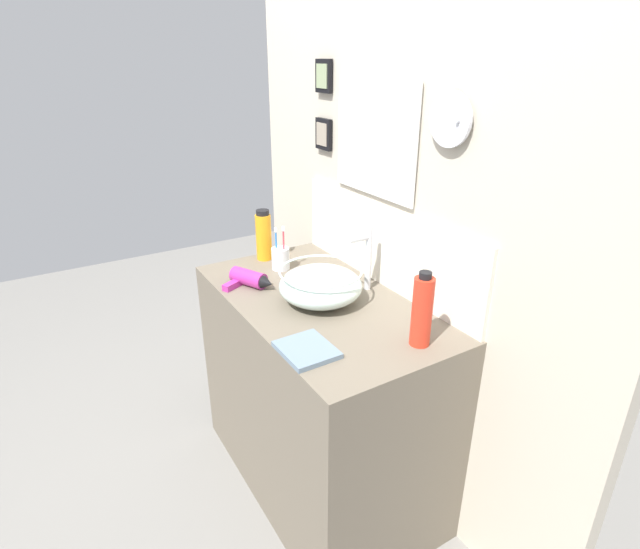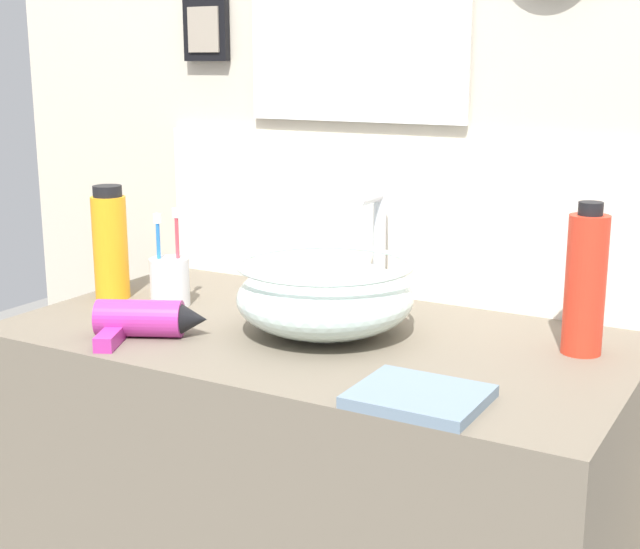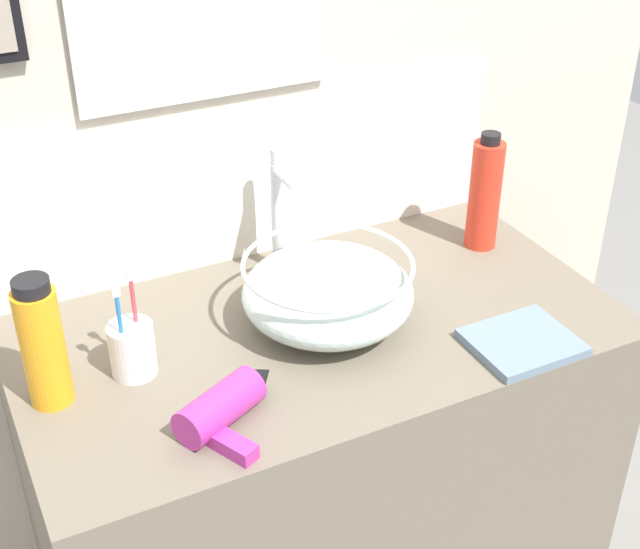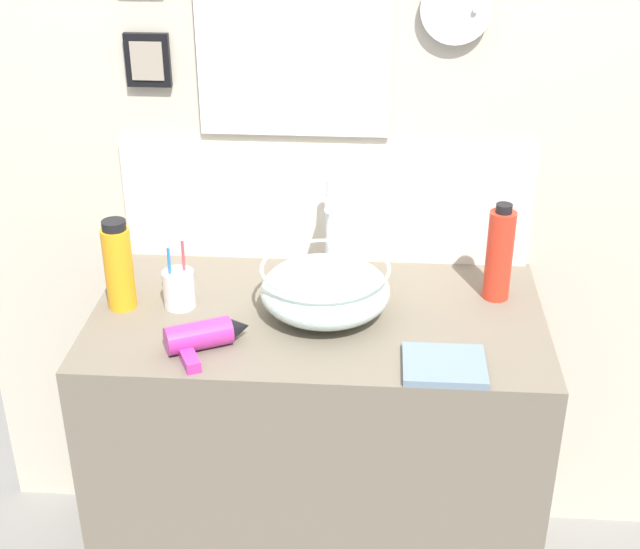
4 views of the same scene
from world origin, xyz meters
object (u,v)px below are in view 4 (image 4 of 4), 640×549
(glass_bowl_sink, at_px, (325,289))
(hand_towel, at_px, (444,365))
(spray_bottle, at_px, (499,254))
(faucet, at_px, (331,224))
(shampoo_bottle, at_px, (118,266))
(hair_drier, at_px, (205,336))
(toothbrush_cup, at_px, (179,288))

(glass_bowl_sink, distance_m, hand_towel, 0.34)
(spray_bottle, bearing_deg, faucet, 167.76)
(faucet, bearing_deg, glass_bowl_sink, -90.00)
(glass_bowl_sink, relative_size, faucet, 1.19)
(shampoo_bottle, bearing_deg, spray_bottle, 6.92)
(glass_bowl_sink, distance_m, spray_bottle, 0.42)
(spray_bottle, bearing_deg, hair_drier, -157.21)
(toothbrush_cup, bearing_deg, shampoo_bottle, -175.39)
(hand_towel, bearing_deg, spray_bottle, 66.56)
(hair_drier, bearing_deg, faucet, 55.27)
(hair_drier, relative_size, shampoo_bottle, 0.87)
(faucet, xyz_separation_m, shampoo_bottle, (-0.47, -0.19, -0.03))
(hair_drier, bearing_deg, spray_bottle, 22.79)
(shampoo_bottle, xyz_separation_m, hand_towel, (0.73, -0.21, -0.10))
(faucet, bearing_deg, hair_drier, -124.73)
(faucet, height_order, spray_bottle, faucet)
(hair_drier, height_order, shampoo_bottle, shampoo_bottle)
(glass_bowl_sink, distance_m, hair_drier, 0.30)
(toothbrush_cup, height_order, hand_towel, toothbrush_cup)
(glass_bowl_sink, bearing_deg, toothbrush_cup, 177.43)
(glass_bowl_sink, xyz_separation_m, hair_drier, (-0.25, -0.16, -0.04))
(shampoo_bottle, height_order, hand_towel, shampoo_bottle)
(glass_bowl_sink, bearing_deg, shampoo_bottle, 179.45)
(toothbrush_cup, relative_size, hand_towel, 1.07)
(toothbrush_cup, distance_m, hand_towel, 0.64)
(toothbrush_cup, relative_size, spray_bottle, 0.77)
(toothbrush_cup, bearing_deg, hair_drier, -62.44)
(hair_drier, height_order, spray_bottle, spray_bottle)
(glass_bowl_sink, relative_size, toothbrush_cup, 1.60)
(faucet, bearing_deg, shampoo_bottle, -157.90)
(spray_bottle, bearing_deg, shampoo_bottle, -173.08)
(glass_bowl_sink, distance_m, toothbrush_cup, 0.34)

